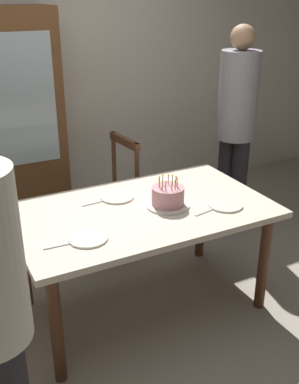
{
  "coord_description": "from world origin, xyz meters",
  "views": [
    {
      "loc": [
        -1.16,
        -2.33,
        2.01
      ],
      "look_at": [
        0.05,
        0.0,
        0.85
      ],
      "focal_mm": 42.95,
      "sensor_mm": 36.0,
      "label": 1
    }
  ],
  "objects_px": {
    "plate_near_guest": "(225,205)",
    "chair_spindle_back": "(108,200)",
    "birthday_cake": "(168,197)",
    "person_guest": "(236,120)",
    "dining_table": "(143,220)",
    "plate_far_side": "(117,197)",
    "plate_near_celebrant": "(88,238)"
  },
  "relations": [
    {
      "from": "plate_near_celebrant",
      "to": "plate_near_guest",
      "type": "height_order",
      "value": "same"
    },
    {
      "from": "plate_near_celebrant",
      "to": "plate_near_guest",
      "type": "distance_m",
      "value": 0.93
    },
    {
      "from": "plate_near_celebrant",
      "to": "person_guest",
      "type": "xyz_separation_m",
      "value": [
        1.65,
        0.87,
        0.26
      ]
    },
    {
      "from": "plate_far_side",
      "to": "chair_spindle_back",
      "type": "height_order",
      "value": "chair_spindle_back"
    },
    {
      "from": "dining_table",
      "to": "birthday_cake",
      "type": "xyz_separation_m",
      "value": [
        0.16,
        -0.05,
        0.15
      ]
    },
    {
      "from": "birthday_cake",
      "to": "person_guest",
      "type": "bearing_deg",
      "value": 33.7
    },
    {
      "from": "plate_near_celebrant",
      "to": "person_guest",
      "type": "distance_m",
      "value": 1.88
    },
    {
      "from": "chair_spindle_back",
      "to": "birthday_cake",
      "type": "bearing_deg",
      "value": -85.17
    },
    {
      "from": "dining_table",
      "to": "plate_near_celebrant",
      "type": "relative_size",
      "value": 7.33
    },
    {
      "from": "dining_table",
      "to": "plate_far_side",
      "type": "xyz_separation_m",
      "value": [
        -0.08,
        0.22,
        0.09
      ]
    },
    {
      "from": "dining_table",
      "to": "plate_far_side",
      "type": "height_order",
      "value": "plate_far_side"
    },
    {
      "from": "birthday_cake",
      "to": "plate_far_side",
      "type": "bearing_deg",
      "value": 132.23
    },
    {
      "from": "birthday_cake",
      "to": "chair_spindle_back",
      "type": "relative_size",
      "value": 0.29
    },
    {
      "from": "plate_near_celebrant",
      "to": "plate_near_guest",
      "type": "bearing_deg",
      "value": 0.0
    },
    {
      "from": "plate_near_celebrant",
      "to": "chair_spindle_back",
      "type": "height_order",
      "value": "chair_spindle_back"
    },
    {
      "from": "birthday_cake",
      "to": "plate_far_side",
      "type": "distance_m",
      "value": 0.36
    },
    {
      "from": "birthday_cake",
      "to": "plate_near_celebrant",
      "type": "height_order",
      "value": "birthday_cake"
    },
    {
      "from": "chair_spindle_back",
      "to": "plate_far_side",
      "type": "bearing_deg",
      "value": -105.77
    },
    {
      "from": "dining_table",
      "to": "plate_near_guest",
      "type": "height_order",
      "value": "plate_near_guest"
    },
    {
      "from": "plate_near_guest",
      "to": "chair_spindle_back",
      "type": "height_order",
      "value": "chair_spindle_back"
    },
    {
      "from": "chair_spindle_back",
      "to": "plate_near_celebrant",
      "type": "bearing_deg",
      "value": -117.44
    },
    {
      "from": "birthday_cake",
      "to": "plate_near_celebrant",
      "type": "distance_m",
      "value": 0.63
    },
    {
      "from": "plate_far_side",
      "to": "plate_near_guest",
      "type": "xyz_separation_m",
      "value": [
        0.56,
        -0.43,
        0.0
      ]
    },
    {
      "from": "birthday_cake",
      "to": "chair_spindle_back",
      "type": "distance_m",
      "value": 0.92
    },
    {
      "from": "birthday_cake",
      "to": "plate_near_celebrant",
      "type": "bearing_deg",
      "value": -164.24
    },
    {
      "from": "dining_table",
      "to": "person_guest",
      "type": "distance_m",
      "value": 1.41
    },
    {
      "from": "plate_far_side",
      "to": "person_guest",
      "type": "xyz_separation_m",
      "value": [
        1.28,
        0.44,
        0.26
      ]
    },
    {
      "from": "dining_table",
      "to": "chair_spindle_back",
      "type": "bearing_deg",
      "value": 83.94
    },
    {
      "from": "plate_far_side",
      "to": "person_guest",
      "type": "height_order",
      "value": "person_guest"
    },
    {
      "from": "birthday_cake",
      "to": "person_guest",
      "type": "relative_size",
      "value": 0.16
    },
    {
      "from": "plate_near_celebrant",
      "to": "dining_table",
      "type": "bearing_deg",
      "value": 25.92
    },
    {
      "from": "plate_near_guest",
      "to": "person_guest",
      "type": "height_order",
      "value": "person_guest"
    }
  ]
}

